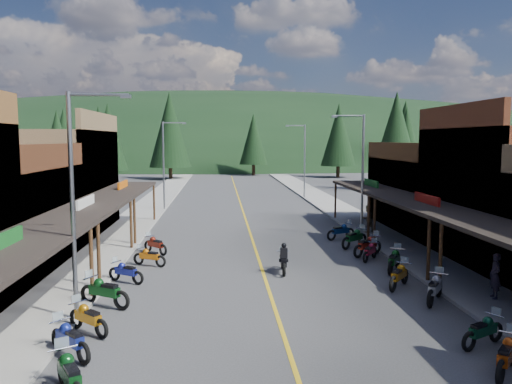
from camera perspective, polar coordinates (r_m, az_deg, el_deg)
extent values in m
plane|color=#38383A|center=(24.30, 0.83, -9.26)|extent=(220.00, 220.00, 0.00)
cube|color=gold|center=(43.87, -1.44, -2.38)|extent=(0.15, 90.00, 0.01)
cube|color=gray|center=(44.31, -12.76, -2.35)|extent=(3.40, 94.00, 0.15)
cube|color=gray|center=(45.11, 9.67, -2.14)|extent=(3.40, 94.00, 0.15)
cube|color=black|center=(17.16, -27.04, -6.07)|extent=(3.20, 10.20, 0.18)
cylinder|color=#472D19|center=(21.18, -18.29, -7.67)|extent=(0.16, 0.16, 3.00)
cube|color=#14591E|center=(17.12, -27.07, -5.42)|extent=(0.12, 3.00, 0.70)
cube|color=#3F2111|center=(26.53, -21.92, -1.57)|extent=(0.30, 9.00, 6.20)
cube|color=black|center=(26.14, -18.88, -1.79)|extent=(3.20, 9.00, 0.18)
cylinder|color=#472D19|center=(22.31, -17.54, -6.96)|extent=(0.16, 0.16, 3.00)
cylinder|color=#472D19|center=(29.81, -14.09, -3.63)|extent=(0.16, 0.16, 3.00)
cube|color=silver|center=(26.11, -18.89, -1.35)|extent=(0.12, 3.00, 0.70)
cube|color=brown|center=(36.77, -23.12, 1.00)|extent=(8.00, 10.20, 7.00)
cube|color=brown|center=(35.66, -17.30, 2.04)|extent=(0.30, 10.20, 8.20)
cube|color=black|center=(35.45, -14.96, 0.30)|extent=(3.20, 10.20, 0.18)
cylinder|color=#472D19|center=(30.98, -13.71, -3.26)|extent=(0.16, 0.16, 3.00)
cylinder|color=#472D19|center=(39.79, -11.57, -1.19)|extent=(0.16, 0.16, 3.00)
cube|color=#CC590C|center=(35.43, -14.97, 0.62)|extent=(0.12, 3.00, 0.70)
cylinder|color=#472D19|center=(22.53, 20.34, -6.93)|extent=(0.16, 0.16, 3.00)
cube|color=#562B19|center=(27.96, 21.73, 0.87)|extent=(0.30, 9.00, 8.20)
cube|color=black|center=(27.47, 18.91, -1.42)|extent=(3.20, 9.00, 0.18)
cylinder|color=#472D19|center=(23.60, 19.13, -6.31)|extent=(0.16, 0.16, 3.00)
cylinder|color=#472D19|center=(30.78, 13.40, -3.31)|extent=(0.16, 0.16, 3.00)
cube|color=#B2140F|center=(27.44, 18.93, -1.01)|extent=(0.12, 3.00, 0.70)
cube|color=#4C2D16|center=(38.38, 20.58, -0.21)|extent=(8.00, 10.20, 5.00)
cube|color=#4C2D16|center=(36.88, 15.17, 0.67)|extent=(0.30, 10.20, 6.20)
cube|color=black|center=(36.44, 13.01, 0.50)|extent=(3.20, 10.20, 0.18)
cylinder|color=#472D19|center=(31.91, 12.75, -2.97)|extent=(0.16, 0.16, 3.00)
cylinder|color=#472D19|center=(40.52, 9.06, -1.01)|extent=(0.16, 0.16, 3.00)
cube|color=#14591E|center=(36.42, 13.02, 0.81)|extent=(0.12, 3.00, 0.70)
cylinder|color=gray|center=(18.23, -20.23, -1.92)|extent=(0.16, 0.16, 8.00)
cylinder|color=gray|center=(17.88, -17.55, 10.55)|extent=(2.00, 0.10, 0.10)
cube|color=gray|center=(17.69, -14.66, 10.53)|extent=(0.35, 0.18, 0.12)
cylinder|color=gray|center=(45.69, -10.52, 2.90)|extent=(0.16, 0.16, 8.00)
cylinder|color=gray|center=(45.56, -9.35, 7.81)|extent=(2.00, 0.10, 0.10)
cube|color=gray|center=(45.48, -8.21, 7.77)|extent=(0.35, 0.18, 0.12)
cylinder|color=gray|center=(32.74, 12.08, 1.67)|extent=(0.16, 0.16, 8.00)
cylinder|color=gray|center=(32.43, 10.51, 8.56)|extent=(2.00, 0.10, 0.10)
cube|color=gray|center=(32.21, 8.94, 8.52)|extent=(0.35, 0.18, 0.12)
cylinder|color=gray|center=(54.18, 5.57, 3.44)|extent=(0.16, 0.16, 8.00)
cylinder|color=gray|center=(53.99, 4.56, 7.58)|extent=(2.00, 0.10, 0.10)
cube|color=gray|center=(53.86, 3.60, 7.54)|extent=(0.35, 0.18, 0.12)
ellipsoid|color=black|center=(158.49, -3.43, 3.68)|extent=(310.00, 140.00, 60.00)
cylinder|color=black|center=(96.05, -17.38, 2.51)|extent=(0.60, 0.60, 2.00)
cone|color=black|center=(95.90, -17.50, 6.24)|extent=(5.88, 5.88, 10.50)
cylinder|color=black|center=(81.92, -9.73, 2.14)|extent=(0.60, 0.60, 2.00)
cone|color=black|center=(81.75, -9.82, 7.04)|extent=(6.72, 6.72, 12.00)
cylinder|color=black|center=(89.72, -0.29, 2.55)|extent=(0.60, 0.60, 2.00)
cone|color=black|center=(89.55, -0.29, 6.07)|extent=(5.04, 5.04, 9.00)
cylinder|color=black|center=(85.90, 9.35, 2.32)|extent=(0.60, 0.60, 2.00)
cone|color=black|center=(85.73, 9.42, 6.49)|extent=(5.88, 5.88, 10.50)
cylinder|color=black|center=(102.08, 16.54, 2.72)|extent=(0.60, 0.60, 2.00)
cone|color=black|center=(101.95, 16.66, 6.65)|extent=(6.72, 6.72, 12.00)
cylinder|color=black|center=(99.84, 24.63, 2.36)|extent=(0.60, 0.60, 2.00)
cone|color=black|center=(99.69, 24.77, 5.51)|extent=(5.04, 5.04, 9.00)
cylinder|color=black|center=(103.91, -20.93, 2.63)|extent=(0.60, 0.60, 2.00)
cone|color=black|center=(103.77, -21.06, 6.07)|extent=(5.88, 5.88, 10.50)
cylinder|color=black|center=(66.64, -21.57, 0.94)|extent=(0.60, 0.60, 2.00)
cone|color=black|center=(66.42, -21.74, 5.24)|extent=(4.48, 4.48, 8.00)
cylinder|color=black|center=(73.34, 16.66, 1.53)|extent=(0.60, 0.60, 2.00)
cone|color=black|center=(73.14, 16.79, 5.75)|extent=(4.93, 4.93, 8.80)
cylinder|color=black|center=(75.26, -16.40, 1.65)|extent=(0.60, 0.60, 2.00)
cone|color=black|center=(75.07, -16.53, 6.06)|extent=(5.38, 5.38, 9.60)
cylinder|color=black|center=(65.41, 15.55, 1.05)|extent=(0.60, 0.60, 2.00)
cone|color=black|center=(65.20, 15.71, 6.49)|extent=(5.82, 5.82, 10.40)
imported|color=#251F2F|center=(22.05, 25.66, -8.63)|extent=(0.50, 0.70, 1.80)
imported|color=brown|center=(34.54, 12.64, -2.98)|extent=(1.06, 0.90, 1.88)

